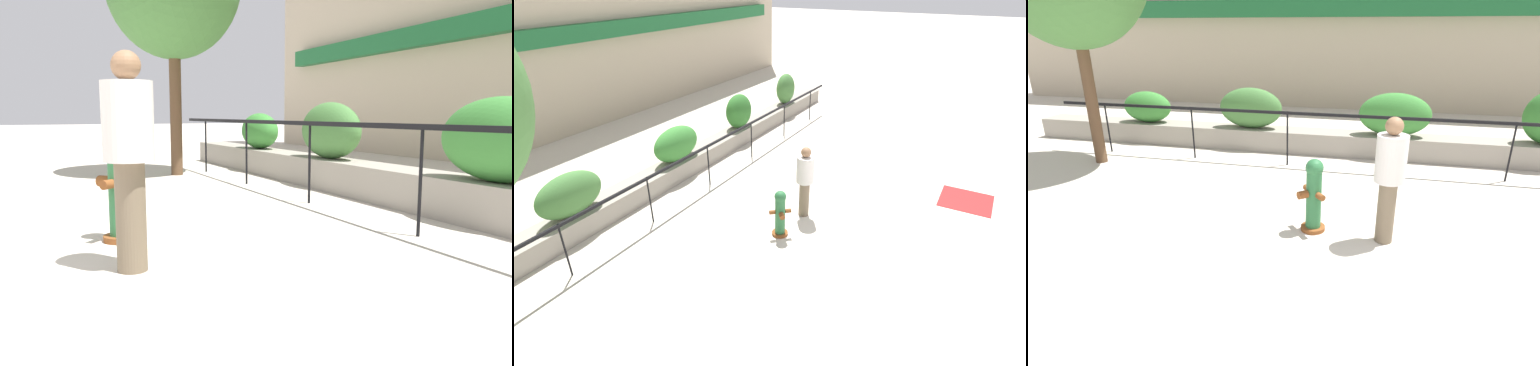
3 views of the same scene
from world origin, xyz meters
The scene contains 8 objects.
ground_plane centered at (0.00, 0.00, 0.00)m, with size 120.00×120.00×0.00m, color beige.
planter_wall_low centered at (0.00, 6.00, 0.25)m, with size 18.00×0.70×0.50m, color gray.
fence_railing_segment centered at (0.00, 4.90, 1.02)m, with size 15.00×0.05×1.15m.
hedge_bush_0 centered at (-6.03, 6.00, 0.88)m, with size 1.26×0.65×0.77m, color #387F33.
hedge_bush_1 centered at (-3.29, 6.00, 0.97)m, with size 1.53×0.63×0.95m, color #427538.
hedge_bush_2 centered at (0.03, 6.00, 0.97)m, with size 1.56×0.70×0.94m, color #387F33.
fire_hydrant centered at (-1.12, 2.11, 0.55)m, with size 0.50×0.50×1.08m.
pedestrian centered at (-0.12, 2.02, 0.99)m, with size 0.56×0.56×1.73m.
Camera 3 is at (-0.33, -3.03, 2.75)m, focal length 28.00 mm.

